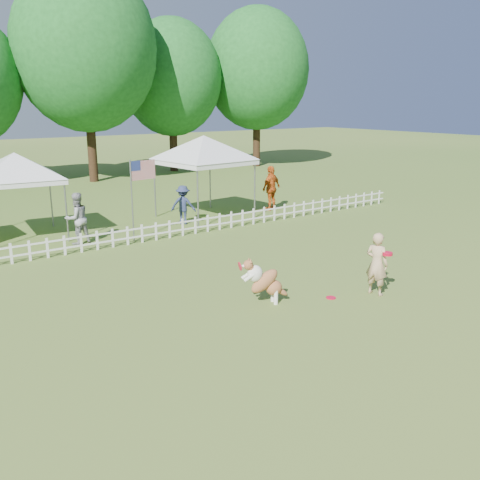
{
  "coord_description": "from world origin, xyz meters",
  "views": [
    {
      "loc": [
        -7.93,
        -8.36,
        4.43
      ],
      "look_at": [
        -0.47,
        2.0,
        1.1
      ],
      "focal_mm": 40.0,
      "sensor_mm": 36.0,
      "label": 1
    }
  ],
  "objects": [
    {
      "name": "dog",
      "position": [
        -0.88,
        0.46,
        0.54
      ],
      "size": [
        1.1,
        0.66,
        1.08
      ],
      "primitive_type": null,
      "rotation": [
        0.0,
        0.0,
        -0.32
      ],
      "color": "brown",
      "rests_on": "ground"
    },
    {
      "name": "tree_center_right",
      "position": [
        3.0,
        21.0,
        6.3
      ],
      "size": [
        7.6,
        7.6,
        12.6
      ],
      "primitive_type": null,
      "color": "#17531D",
      "rests_on": "ground"
    },
    {
      "name": "picket_fence",
      "position": [
        0.0,
        7.0,
        0.3
      ],
      "size": [
        22.0,
        0.08,
        0.6
      ],
      "primitive_type": null,
      "color": "white",
      "rests_on": "ground"
    },
    {
      "name": "handler",
      "position": [
        1.62,
        -0.57,
        0.75
      ],
      "size": [
        0.47,
        0.61,
        1.5
      ],
      "primitive_type": "imported",
      "rotation": [
        0.0,
        0.0,
        1.78
      ],
      "color": "tan",
      "rests_on": "ground"
    },
    {
      "name": "spectator_c",
      "position": [
        5.97,
        8.72,
        0.92
      ],
      "size": [
        1.16,
        0.7,
        1.85
      ],
      "primitive_type": "imported",
      "rotation": [
        0.0,
        0.0,
        3.39
      ],
      "color": "#C15016",
      "rests_on": "ground"
    },
    {
      "name": "canopy_tent_left",
      "position": [
        -3.73,
        9.9,
        1.38
      ],
      "size": [
        2.94,
        2.94,
        2.77
      ],
      "primitive_type": null,
      "rotation": [
        0.0,
        0.0,
        -0.1
      ],
      "color": "silver",
      "rests_on": "ground"
    },
    {
      "name": "spectator_a",
      "position": [
        -2.46,
        8.08,
        0.82
      ],
      "size": [
        0.9,
        0.76,
        1.65
      ],
      "primitive_type": "imported",
      "rotation": [
        0.0,
        0.0,
        3.33
      ],
      "color": "#949398",
      "rests_on": "ground"
    },
    {
      "name": "tree_right",
      "position": [
        9.0,
        22.5,
        5.2
      ],
      "size": [
        6.2,
        6.2,
        10.4
      ],
      "primitive_type": null,
      "color": "#17531D",
      "rests_on": "ground"
    },
    {
      "name": "ground",
      "position": [
        0.0,
        0.0,
        0.0
      ],
      "size": [
        120.0,
        120.0,
        0.0
      ],
      "primitive_type": "plane",
      "color": "#315C1D",
      "rests_on": "ground"
    },
    {
      "name": "canopy_tent_right",
      "position": [
        2.96,
        9.12,
        1.55
      ],
      "size": [
        3.29,
        3.29,
        3.1
      ],
      "primitive_type": null,
      "rotation": [
        0.0,
        0.0,
        0.1
      ],
      "color": "silver",
      "rests_on": "ground"
    },
    {
      "name": "spectator_b",
      "position": [
        1.7,
        8.59,
        0.72
      ],
      "size": [
        1.04,
        1.02,
        1.44
      ],
      "primitive_type": "imported",
      "rotation": [
        0.0,
        0.0,
        2.4
      ],
      "color": "navy",
      "rests_on": "ground"
    },
    {
      "name": "frisbee_on_turf",
      "position": [
        0.59,
        -0.15,
        0.01
      ],
      "size": [
        0.28,
        0.28,
        0.02
      ],
      "primitive_type": "cylinder",
      "rotation": [
        0.0,
        0.0,
        0.28
      ],
      "color": "red",
      "rests_on": "ground"
    },
    {
      "name": "flag_pole",
      "position": [
        -0.89,
        7.32,
        1.32
      ],
      "size": [
        1.02,
        0.28,
        2.65
      ],
      "primitive_type": null,
      "rotation": [
        0.0,
        0.0,
        0.17
      ],
      "color": "gray",
      "rests_on": "ground"
    },
    {
      "name": "tree_far_right",
      "position": [
        15.0,
        21.5,
        5.7
      ],
      "size": [
        7.0,
        7.0,
        11.4
      ],
      "primitive_type": null,
      "color": "#17531D",
      "rests_on": "ground"
    }
  ]
}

